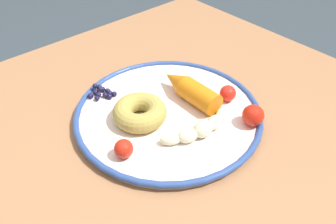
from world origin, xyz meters
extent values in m
cube|color=#9D6B46|center=(0.00, 0.00, 0.71)|extent=(0.91, 0.76, 0.03)
cube|color=#9C7242|center=(0.40, 0.32, 0.35)|extent=(0.05, 0.05, 0.70)
cylinder|color=white|center=(0.01, -0.03, 0.73)|extent=(0.35, 0.35, 0.01)
torus|color=#2C488A|center=(0.01, -0.03, 0.74)|extent=(0.36, 0.36, 0.01)
ellipsoid|color=beige|center=(-0.04, -0.10, 0.75)|extent=(0.04, 0.04, 0.02)
ellipsoid|color=beige|center=(-0.02, -0.11, 0.75)|extent=(0.04, 0.04, 0.02)
ellipsoid|color=beige|center=(0.01, -0.12, 0.76)|extent=(0.04, 0.03, 0.03)
ellipsoid|color=beige|center=(0.04, -0.12, 0.75)|extent=(0.04, 0.03, 0.02)
ellipsoid|color=beige|center=(0.07, -0.11, 0.75)|extent=(0.04, 0.03, 0.02)
cylinder|color=orange|center=(0.07, -0.06, 0.76)|extent=(0.04, 0.08, 0.04)
cone|color=orange|center=(0.07, 0.01, 0.76)|extent=(0.04, 0.06, 0.04)
torus|color=#A99545|center=(-0.04, -0.02, 0.76)|extent=(0.12, 0.12, 0.04)
sphere|color=#191638|center=(-0.06, 0.09, 0.75)|extent=(0.01, 0.01, 0.01)
sphere|color=#191638|center=(-0.05, 0.08, 0.75)|extent=(0.01, 0.01, 0.01)
sphere|color=#191638|center=(-0.06, 0.11, 0.75)|extent=(0.01, 0.01, 0.01)
sphere|color=#191638|center=(-0.05, 0.10, 0.75)|extent=(0.01, 0.01, 0.01)
sphere|color=#191638|center=(-0.04, 0.08, 0.75)|extent=(0.01, 0.01, 0.01)
sphere|color=#191638|center=(-0.07, 0.09, 0.75)|extent=(0.01, 0.01, 0.01)
sphere|color=#191638|center=(-0.05, 0.08, 0.75)|extent=(0.01, 0.01, 0.01)
sphere|color=#191638|center=(-0.04, 0.08, 0.75)|extent=(0.01, 0.01, 0.01)
sphere|color=#191638|center=(-0.05, 0.11, 0.75)|extent=(0.01, 0.01, 0.01)
sphere|color=#191638|center=(-0.08, 0.10, 0.75)|extent=(0.01, 0.01, 0.01)
sphere|color=#191638|center=(-0.04, 0.09, 0.75)|extent=(0.01, 0.01, 0.01)
sphere|color=#191638|center=(-0.06, 0.10, 0.75)|extent=(0.01, 0.01, 0.01)
sphere|color=#191638|center=(-0.06, 0.11, 0.75)|extent=(0.01, 0.01, 0.01)
sphere|color=red|center=(-0.12, -0.07, 0.76)|extent=(0.03, 0.03, 0.03)
sphere|color=red|center=(0.12, -0.08, 0.76)|extent=(0.03, 0.03, 0.03)
sphere|color=red|center=(0.10, -0.16, 0.76)|extent=(0.04, 0.04, 0.04)
camera|label=1|loc=(-0.32, -0.41, 1.16)|focal=36.52mm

